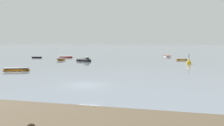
% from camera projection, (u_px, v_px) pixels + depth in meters
% --- Properties ---
extents(ground_plane, '(800.00, 800.00, 0.00)m').
position_uv_depth(ground_plane, '(86.00, 85.00, 27.00)').
color(ground_plane, gray).
extents(rowboat_moored_0, '(3.23, 4.23, 0.64)m').
position_uv_depth(rowboat_moored_0, '(167.00, 56.00, 76.62)').
color(rowboat_moored_0, white).
rests_on(rowboat_moored_0, ground).
extents(rowboat_moored_2, '(3.32, 1.60, 0.50)m').
position_uv_depth(rowboat_moored_2, '(37.00, 57.00, 72.05)').
color(rowboat_moored_2, black).
rests_on(rowboat_moored_2, ground).
extents(rowboat_moored_3, '(4.31, 2.98, 0.65)m').
position_uv_depth(rowboat_moored_3, '(66.00, 57.00, 72.97)').
color(rowboat_moored_3, red).
rests_on(rowboat_moored_3, ground).
extents(motorboat_moored_2, '(4.41, 3.08, 1.59)m').
position_uv_depth(motorboat_moored_2, '(86.00, 60.00, 59.06)').
color(motorboat_moored_2, black).
rests_on(motorboat_moored_2, ground).
extents(rowboat_moored_6, '(2.30, 4.70, 0.71)m').
position_uv_depth(rowboat_moored_6, '(61.00, 59.00, 63.21)').
color(rowboat_moored_6, orange).
rests_on(rowboat_moored_6, ground).
extents(rowboat_moored_7, '(3.29, 2.45, 0.50)m').
position_uv_depth(rowboat_moored_7, '(182.00, 60.00, 62.70)').
color(rowboat_moored_7, gold).
rests_on(rowboat_moored_7, ground).
extents(rowboat_moored_8, '(4.53, 2.94, 0.68)m').
position_uv_depth(rowboat_moored_8, '(16.00, 70.00, 40.18)').
color(rowboat_moored_8, orange).
rests_on(rowboat_moored_8, ground).
extents(channel_buoy, '(0.90, 0.90, 2.30)m').
position_uv_depth(channel_buoy, '(189.00, 62.00, 51.78)').
color(channel_buoy, gold).
rests_on(channel_buoy, ground).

